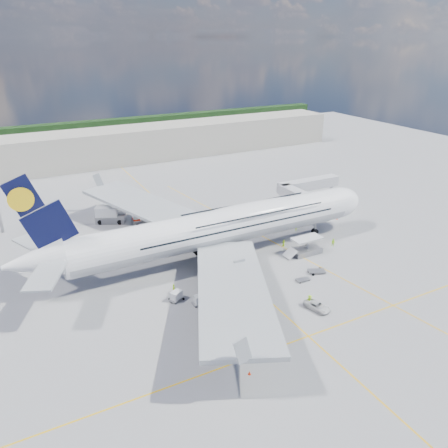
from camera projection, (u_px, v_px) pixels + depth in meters
name	position (u px, v px, depth m)	size (l,w,h in m)	color
ground	(244.00, 278.00, 83.80)	(300.00, 300.00, 0.00)	gray
taxi_line_main	(244.00, 278.00, 83.80)	(0.25, 220.00, 0.01)	#E3A80B
taxi_line_cross	(308.00, 336.00, 67.51)	(120.00, 0.25, 0.01)	#E3A80B
taxi_line_diag	(276.00, 243.00, 97.90)	(0.25, 100.00, 0.01)	#E3A80B
airliner	(221.00, 227.00, 89.34)	(77.26, 79.15, 23.71)	white
jet_bridge	(305.00, 190.00, 110.82)	(18.80, 12.10, 8.50)	#B7B7BC
cargo_loader	(306.00, 248.00, 92.81)	(8.53, 3.20, 3.67)	silver
terminal	(114.00, 146.00, 158.80)	(180.00, 16.00, 12.00)	#B2AD9E
tree_line	(172.00, 123.00, 213.25)	(160.00, 6.00, 8.00)	#193814
dolly_row_a	(228.00, 330.00, 68.52)	(3.06, 2.28, 0.40)	gray
dolly_row_b	(200.00, 299.00, 75.24)	(2.80, 1.51, 1.76)	gray
dolly_row_c	(238.00, 295.00, 76.60)	(3.10, 2.14, 1.79)	gray
dolly_back	(176.00, 295.00, 76.42)	(3.13, 2.63, 1.75)	gray
dolly_nose_far	(303.00, 279.00, 82.70)	(2.77, 1.62, 0.39)	gray
dolly_nose_near	(317.00, 271.00, 85.55)	(3.77, 2.99, 0.49)	gray
baggage_tug	(224.00, 319.00, 70.28)	(3.02, 1.78, 1.78)	white
catering_truck_inner	(144.00, 219.00, 106.85)	(6.07, 2.61, 3.56)	gray
catering_truck_outer	(110.00, 215.00, 107.99)	(8.00, 5.58, 4.41)	gray
service_van	(317.00, 306.00, 73.91)	(2.22, 4.81, 1.34)	silver
crew_nose	(296.00, 227.00, 104.01)	(0.65, 0.43, 1.79)	#B7FF1A
crew_loader	(333.00, 243.00, 96.13)	(0.86, 0.67, 1.78)	#B3FF1A
crew_wing	(174.00, 289.00, 78.48)	(1.07, 0.45, 1.83)	#B0E618
crew_van	(284.00, 243.00, 96.22)	(0.76, 0.49, 1.55)	#A1DC17
crew_tug	(310.00, 300.00, 74.96)	(1.28, 0.74, 1.98)	#9FE518
cone_nose	(337.00, 218.00, 110.62)	(0.49, 0.49, 0.62)	#F8320D
cone_wing_left_inner	(157.00, 248.00, 95.31)	(0.40, 0.40, 0.51)	#F8320D
cone_wing_left_outer	(109.00, 231.00, 103.45)	(0.41, 0.41, 0.52)	#F8320D
cone_wing_right_inner	(222.00, 281.00, 82.11)	(0.45, 0.45, 0.57)	#F8320D
cone_wing_right_outer	(249.00, 373.00, 59.76)	(0.44, 0.44, 0.56)	#F8320D
cone_tail	(35.00, 286.00, 80.40)	(0.49, 0.49, 0.63)	#F8320D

